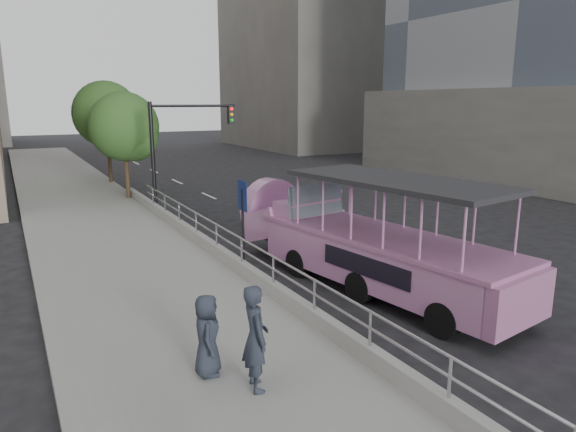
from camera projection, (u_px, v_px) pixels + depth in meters
name	position (u px, v px, depth m)	size (l,w,h in m)	color
ground	(370.00, 286.00, 14.78)	(160.00, 160.00, 0.00)	black
sidewalk	(102.00, 230.00, 20.59)	(5.50, 80.00, 0.30)	gray
kerb_wall	(242.00, 267.00, 14.91)	(0.24, 30.00, 0.36)	#AAAAA5
guardrail	(242.00, 245.00, 14.77)	(0.07, 22.00, 0.71)	#B3B2B7
duck_boat	(359.00, 243.00, 14.81)	(3.74, 9.97, 3.23)	black
car	(329.00, 224.00, 19.26)	(1.66, 4.12, 1.40)	white
pedestrian_near	(255.00, 338.00, 8.76)	(0.69, 0.45, 1.89)	#262C38
pedestrian_far	(207.00, 335.00, 9.26)	(0.75, 0.49, 1.53)	#262C38
parking_sign	(243.00, 215.00, 15.72)	(0.08, 0.65, 2.86)	black
traffic_signal	(177.00, 139.00, 23.90)	(4.20, 0.32, 5.20)	black
street_tree_near	(126.00, 129.00, 26.01)	(3.52, 3.52, 5.72)	#3D2D1C
street_tree_far	(108.00, 117.00, 31.13)	(3.97, 3.97, 6.45)	#3D2D1C
midrise_stone_a	(330.00, 6.00, 59.44)	(20.00, 20.00, 32.00)	gray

